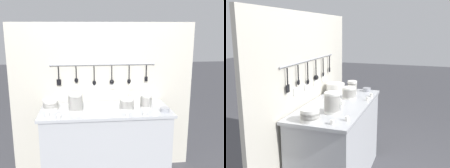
% 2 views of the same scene
% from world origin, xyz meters
% --- Properties ---
extents(counter, '(1.45, 0.63, 0.91)m').
position_xyz_m(counter, '(0.00, 0.00, 0.45)').
color(counter, '#ADAFB5').
rests_on(counter, ground).
extents(back_wall, '(2.25, 0.09, 1.86)m').
position_xyz_m(back_wall, '(0.00, 0.35, 0.93)').
color(back_wall, beige).
rests_on(back_wall, ground).
extents(bowl_stack_short_front, '(0.17, 0.17, 0.11)m').
position_xyz_m(bowl_stack_short_front, '(-0.61, 0.06, 0.96)').
color(bowl_stack_short_front, silver).
rests_on(bowl_stack_short_front, counter).
extents(bowl_stack_back_corner, '(0.16, 0.16, 0.13)m').
position_xyz_m(bowl_stack_back_corner, '(0.23, -0.05, 0.97)').
color(bowl_stack_back_corner, silver).
rests_on(bowl_stack_back_corner, counter).
extents(bowl_stack_nested_right, '(0.12, 0.12, 0.16)m').
position_xyz_m(bowl_stack_nested_right, '(0.46, -0.02, 0.98)').
color(bowl_stack_nested_right, silver).
rests_on(bowl_stack_nested_right, counter).
extents(bowl_stack_wide_centre, '(0.15, 0.15, 0.20)m').
position_xyz_m(bowl_stack_wide_centre, '(-0.33, -0.05, 1.01)').
color(bowl_stack_wide_centre, silver).
rests_on(bowl_stack_wide_centre, counter).
extents(plate_stack, '(0.23, 0.23, 0.12)m').
position_xyz_m(plate_stack, '(0.41, 0.18, 0.97)').
color(plate_stack, silver).
rests_on(plate_stack, counter).
extents(steel_mixing_bowl, '(0.10, 0.10, 0.04)m').
position_xyz_m(steel_mixing_bowl, '(0.63, -0.16, 0.93)').
color(steel_mixing_bowl, '#93969E').
rests_on(steel_mixing_bowl, counter).
extents(cup_beside_plates, '(0.04, 0.04, 0.04)m').
position_xyz_m(cup_beside_plates, '(-0.42, 0.09, 0.93)').
color(cup_beside_plates, silver).
rests_on(cup_beside_plates, counter).
extents(cup_front_left, '(0.04, 0.04, 0.04)m').
position_xyz_m(cup_front_left, '(0.38, -0.28, 0.93)').
color(cup_front_left, silver).
rests_on(cup_front_left, counter).
extents(cup_front_right, '(0.04, 0.04, 0.04)m').
position_xyz_m(cup_front_right, '(0.20, -0.27, 0.93)').
color(cup_front_right, silver).
rests_on(cup_front_right, counter).
extents(cup_edge_near, '(0.04, 0.04, 0.04)m').
position_xyz_m(cup_edge_near, '(-0.62, -0.16, 0.93)').
color(cup_edge_near, silver).
rests_on(cup_edge_near, counter).
extents(cup_back_right, '(0.04, 0.04, 0.04)m').
position_xyz_m(cup_back_right, '(0.04, -0.00, 0.93)').
color(cup_back_right, silver).
rests_on(cup_back_right, counter).
extents(cup_edge_far, '(0.04, 0.04, 0.04)m').
position_xyz_m(cup_edge_far, '(-0.49, -0.25, 0.93)').
color(cup_edge_far, silver).
rests_on(cup_edge_far, counter).
extents(cup_mid_row, '(0.04, 0.04, 0.04)m').
position_xyz_m(cup_mid_row, '(-0.05, -0.05, 0.93)').
color(cup_mid_row, silver).
rests_on(cup_mid_row, counter).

